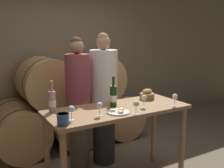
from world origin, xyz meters
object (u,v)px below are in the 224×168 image
(wine_bottle_rose, at_px, (52,101))
(tasting_table, at_px, (118,120))
(wine_glass_far_left, at_px, (71,110))
(wine_bottle_red, at_px, (113,96))
(person_left, at_px, (78,104))
(wine_bottle_white, at_px, (113,95))
(wine_glass_center, at_px, (136,104))
(person_right, at_px, (104,99))
(wine_glass_left, at_px, (100,106))
(blue_crock, at_px, (63,119))
(wine_glass_far_right, at_px, (175,97))
(cheese_plate, at_px, (118,112))
(wine_glass_right, at_px, (144,98))
(bread_basket, at_px, (147,95))

(wine_bottle_rose, bearing_deg, tasting_table, -18.18)
(wine_glass_far_left, bearing_deg, wine_bottle_red, 19.94)
(person_left, relative_size, wine_bottle_red, 5.03)
(wine_bottle_white, height_order, wine_glass_center, wine_bottle_white)
(wine_bottle_white, xyz_separation_m, wine_glass_center, (0.01, -0.46, -0.01))
(person_left, bearing_deg, person_right, -0.01)
(wine_bottle_white, distance_m, wine_glass_far_left, 0.71)
(wine_glass_left, bearing_deg, person_right, 59.03)
(blue_crock, height_order, wine_glass_far_right, wine_glass_far_right)
(cheese_plate, bearing_deg, tasting_table, 59.33)
(wine_glass_center, bearing_deg, wine_glass_left, 158.97)
(wine_glass_left, distance_m, wine_glass_right, 0.58)
(wine_bottle_white, distance_m, blue_crock, 0.85)
(wine_bottle_rose, relative_size, wine_glass_right, 2.31)
(wine_bottle_white, distance_m, wine_glass_right, 0.37)
(wine_bottle_rose, xyz_separation_m, blue_crock, (-0.04, -0.45, -0.06))
(person_right, distance_m, wine_glass_center, 0.93)
(wine_glass_right, bearing_deg, wine_glass_center, -143.88)
(bread_basket, bearing_deg, wine_glass_right, -132.78)
(bread_basket, distance_m, wine_glass_far_left, 1.18)
(wine_glass_far_left, relative_size, wine_glass_left, 1.00)
(wine_glass_far_right, bearing_deg, wine_glass_far_left, 174.10)
(person_left, height_order, wine_bottle_white, person_left)
(tasting_table, distance_m, wine_glass_right, 0.39)
(bread_basket, relative_size, cheese_plate, 0.76)
(wine_glass_far_right, bearing_deg, wine_glass_center, -177.12)
(wine_bottle_red, xyz_separation_m, wine_glass_far_left, (-0.59, -0.21, -0.01))
(wine_bottle_rose, relative_size, cheese_plate, 1.38)
(tasting_table, distance_m, wine_glass_far_right, 0.70)
(tasting_table, relative_size, wine_bottle_white, 4.81)
(wine_bottle_red, bearing_deg, wine_glass_center, -81.79)
(blue_crock, relative_size, wine_glass_right, 0.80)
(person_left, distance_m, bread_basket, 0.89)
(person_left, height_order, wine_glass_far_right, person_left)
(cheese_plate, relative_size, wine_glass_right, 1.68)
(wine_glass_left, bearing_deg, wine_bottle_white, 42.91)
(tasting_table, height_order, wine_glass_left, wine_glass_left)
(wine_bottle_white, bearing_deg, wine_glass_center, -89.31)
(bread_basket, bearing_deg, wine_glass_center, -137.42)
(tasting_table, xyz_separation_m, wine_glass_right, (0.26, -0.13, 0.25))
(wine_bottle_red, height_order, cheese_plate, wine_bottle_red)
(wine_bottle_rose, bearing_deg, cheese_plate, -33.35)
(person_right, distance_m, wine_bottle_rose, 0.93)
(wine_bottle_red, height_order, blue_crock, wine_bottle_red)
(person_right, bearing_deg, wine_glass_far_left, -135.02)
(person_right, distance_m, bread_basket, 0.60)
(bread_basket, xyz_separation_m, cheese_plate, (-0.62, -0.32, -0.04))
(tasting_table, distance_m, bread_basket, 0.59)
(wine_bottle_white, bearing_deg, wine_bottle_rose, 175.13)
(person_left, relative_size, bread_basket, 9.38)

